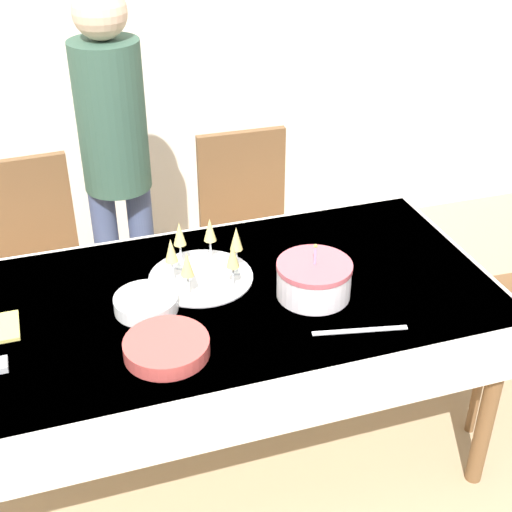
% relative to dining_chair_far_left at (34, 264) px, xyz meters
% --- Properties ---
extents(ground_plane, '(12.00, 12.00, 0.00)m').
position_rel_dining_chair_far_left_xyz_m(ground_plane, '(0.47, -0.78, -0.52)').
color(ground_plane, tan).
extents(wall_back, '(8.00, 0.05, 2.70)m').
position_rel_dining_chair_far_left_xyz_m(wall_back, '(0.47, 0.85, 0.83)').
color(wall_back, silver).
rests_on(wall_back, ground_plane).
extents(dining_table, '(2.10, 0.93, 0.76)m').
position_rel_dining_chair_far_left_xyz_m(dining_table, '(0.47, -0.78, 0.14)').
color(dining_table, silver).
rests_on(dining_table, ground_plane).
extents(dining_chair_far_left, '(0.44, 0.44, 0.95)m').
position_rel_dining_chair_far_left_xyz_m(dining_chair_far_left, '(0.00, 0.00, 0.00)').
color(dining_chair_far_left, brown).
rests_on(dining_chair_far_left, ground_plane).
extents(dining_chair_far_right, '(0.43, 0.43, 0.95)m').
position_rel_dining_chair_far_left_xyz_m(dining_chair_far_right, '(0.94, 0.00, 0.00)').
color(dining_chair_far_right, brown).
rests_on(dining_chair_far_right, ground_plane).
extents(birthday_cake, '(0.25, 0.25, 0.20)m').
position_rel_dining_chair_far_left_xyz_m(birthday_cake, '(0.89, -0.88, 0.30)').
color(birthday_cake, white).
rests_on(birthday_cake, dining_table).
extents(champagne_tray, '(0.36, 0.36, 0.18)m').
position_rel_dining_chair_far_left_xyz_m(champagne_tray, '(0.56, -0.67, 0.31)').
color(champagne_tray, silver).
rests_on(champagne_tray, dining_table).
extents(plate_stack_main, '(0.26, 0.26, 0.05)m').
position_rel_dining_chair_far_left_xyz_m(plate_stack_main, '(0.36, -1.03, 0.26)').
color(plate_stack_main, '#CC4C47').
rests_on(plate_stack_main, dining_table).
extents(plate_stack_dessert, '(0.21, 0.21, 0.05)m').
position_rel_dining_chair_far_left_xyz_m(plate_stack_dessert, '(0.35, -0.79, 0.26)').
color(plate_stack_dessert, white).
rests_on(plate_stack_dessert, dining_table).
extents(cake_knife, '(0.30, 0.08, 0.00)m').
position_rel_dining_chair_far_left_xyz_m(cake_knife, '(0.95, -1.11, 0.24)').
color(cake_knife, silver).
rests_on(cake_knife, dining_table).
extents(person_standing, '(0.28, 0.28, 1.60)m').
position_rel_dining_chair_far_left_xyz_m(person_standing, '(0.39, 0.11, 0.44)').
color(person_standing, '#3F4C72').
rests_on(person_standing, ground_plane).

